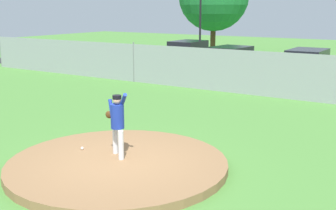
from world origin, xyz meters
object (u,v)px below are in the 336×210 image
(pitcher_youth, at_px, (117,119))
(traffic_light_near, at_px, (200,5))
(parked_car_red, at_px, (230,62))
(parked_car_champagne, at_px, (188,57))
(baseball, at_px, (82,148))
(parked_car_silver, at_px, (307,67))

(pitcher_youth, relative_size, traffic_light_near, 0.28)
(pitcher_youth, xyz_separation_m, parked_car_red, (-3.51, 14.05, -0.33))
(traffic_light_near, bearing_deg, parked_car_red, -45.86)
(parked_car_champagne, bearing_deg, baseball, -69.93)
(parked_car_champagne, bearing_deg, traffic_light_near, 109.63)
(parked_car_champagne, xyz_separation_m, traffic_light_near, (-1.44, 4.03, 3.05))
(parked_car_red, relative_size, parked_car_champagne, 1.09)
(baseball, xyz_separation_m, parked_car_red, (-2.44, 14.15, 0.55))
(parked_car_champagne, bearing_deg, parked_car_silver, -2.32)
(pitcher_youth, height_order, baseball, pitcher_youth)
(baseball, height_order, parked_car_silver, parked_car_silver)
(parked_car_champagne, xyz_separation_m, parked_car_silver, (7.04, -0.29, -0.05))
(parked_car_red, relative_size, parked_car_silver, 1.00)
(pitcher_youth, distance_m, traffic_light_near, 20.30)
(parked_car_red, height_order, parked_car_silver, parked_car_silver)
(pitcher_youth, height_order, parked_car_red, pitcher_youth)
(baseball, relative_size, parked_car_silver, 0.02)
(baseball, distance_m, parked_car_champagne, 15.55)
(baseball, xyz_separation_m, parked_car_silver, (1.71, 14.31, 0.57))
(baseball, bearing_deg, parked_car_champagne, 110.07)
(pitcher_youth, distance_m, baseball, 1.40)
(pitcher_youth, relative_size, parked_car_red, 0.36)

